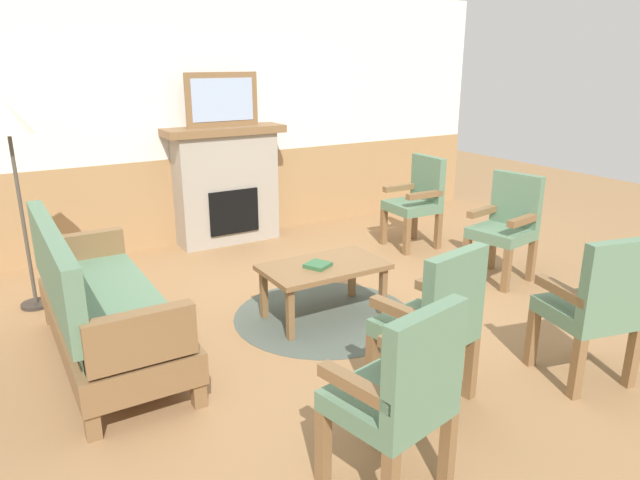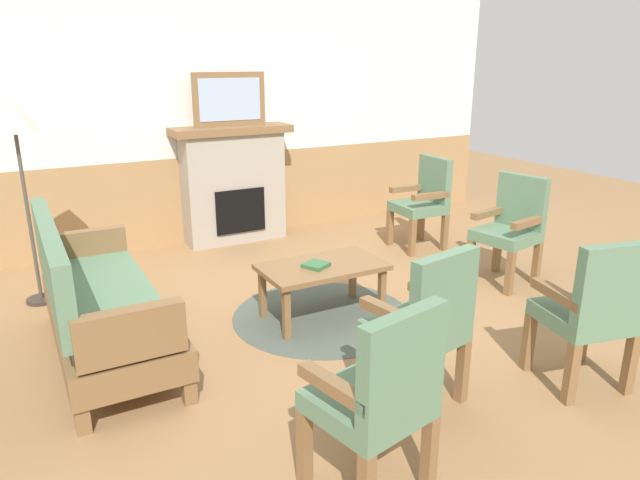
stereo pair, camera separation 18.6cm
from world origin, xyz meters
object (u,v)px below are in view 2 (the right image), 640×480
Objects in this scene: framed_picture at (230,99)px; coffee_table at (322,271)px; couch at (99,303)px; armchair_front_center at (424,321)px; armchair_near_fireplace at (511,225)px; armchair_by_window_left at (424,199)px; armchair_corner_left at (380,393)px; armchair_front_left at (593,308)px; floor_lamp_by_couch at (15,129)px; fireplace at (233,183)px; book_on_table at (316,265)px.

framed_picture is 0.83× the size of coffee_table.
armchair_front_center is at bearing -43.94° from couch.
armchair_by_window_left is at bearing 92.68° from armchair_near_fireplace.
armchair_by_window_left is (1.82, 1.04, 0.15)m from coffee_table.
armchair_front_center is 1.00× the size of armchair_corner_left.
couch is at bearing -129.97° from framed_picture.
framed_picture is at bearing 144.44° from armchair_by_window_left.
couch is at bearing -165.67° from armchair_by_window_left.
armchair_by_window_left is 1.00× the size of armchair_front_left.
coffee_table is at bearing 86.81° from armchair_front_center.
armchair_near_fireplace is (3.51, -0.30, 0.14)m from couch.
armchair_front_center is at bearing -55.69° from floor_lamp_by_couch.
fireplace is 1.62× the size of framed_picture.
couch is at bearing 173.41° from book_on_table.
fireplace is 1.33× the size of armchair_front_left.
fireplace is 1.33× the size of armchair_near_fireplace.
fireplace is 0.72× the size of couch.
framed_picture is 2.98m from couch.
book_on_table is (1.57, -0.18, 0.06)m from couch.
couch and armchair_front_center have the same top height.
coffee_table is at bearing 18.55° from book_on_table.
fireplace is 4.04m from armchair_front_left.
fireplace reaches higher than armchair_corner_left.
framed_picture reaches higher than armchair_by_window_left.
coffee_table is 0.98× the size of armchair_near_fireplace.
couch and armchair_front_left have the same top height.
armchair_near_fireplace is 1.00× the size of armchair_front_left.
armchair_front_center is at bearing -93.13° from fireplace.
armchair_near_fireplace is at bearing -4.34° from coffee_table.
framed_picture reaches higher than armchair_front_left.
fireplace is at bearing 50.03° from couch.
armchair_front_left is (0.81, -3.95, -1.02)m from framed_picture.
armchair_corner_left is (-1.66, -0.15, 0.00)m from armchair_front_left.
armchair_front_left is (2.57, -1.85, 0.14)m from couch.
framed_picture is at bearing 86.91° from coffee_table.
book_on_table is at bearing 70.17° from armchair_corner_left.
floor_lamp_by_couch reaches higher than coffee_table.
couch is 1.84× the size of armchair_front_center.
armchair_front_center is (1.56, -1.51, 0.14)m from couch.
coffee_table is 2.63m from floor_lamp_by_couch.
armchair_near_fireplace is at bearing 33.20° from armchair_corner_left.
armchair_front_left is 1.00× the size of armchair_corner_left.
couch is 1.65m from coffee_table.
fireplace is 0.77× the size of floor_lamp_by_couch.
armchair_front_left is at bearing 5.22° from armchair_corner_left.
book_on_table is at bearing 176.48° from armchair_near_fireplace.
coffee_table is 0.10m from book_on_table.
framed_picture is at bearing 85.23° from book_on_table.
armchair_front_left is at bearing -59.08° from book_on_table.
book_on_table is at bearing -94.77° from fireplace.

